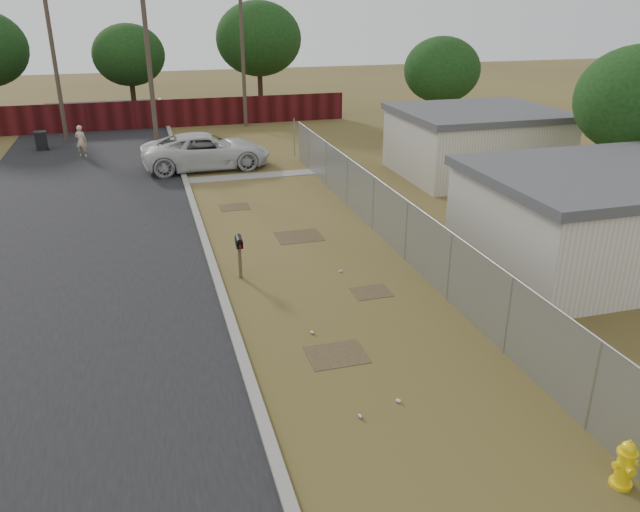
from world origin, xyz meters
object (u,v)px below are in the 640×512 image
object	(u,v)px
pickup_truck	(206,151)
pedestrian	(81,141)
fire_hydrant	(625,465)
mailbox	(239,245)
trash_bin	(41,140)

from	to	relation	value
pickup_truck	pedestrian	world-z (taller)	pickup_truck
fire_hydrant	pedestrian	xyz separation A→B (m)	(-10.56, 28.41, 0.40)
mailbox	pedestrian	xyz separation A→B (m)	(-5.58, 17.87, -0.21)
pedestrian	fire_hydrant	bearing A→B (deg)	133.15
pickup_truck	trash_bin	distance (m)	10.74
pickup_truck	trash_bin	world-z (taller)	pickup_truck
fire_hydrant	pedestrian	size ratio (longest dim) A/B	0.57
fire_hydrant	trash_bin	size ratio (longest dim) A/B	0.93
trash_bin	pedestrian	bearing A→B (deg)	-46.00
fire_hydrant	pickup_truck	xyz separation A→B (m)	(-4.43, 24.15, 0.42)
mailbox	pedestrian	bearing A→B (deg)	107.36
mailbox	fire_hydrant	bearing A→B (deg)	-64.75
mailbox	trash_bin	world-z (taller)	mailbox
fire_hydrant	pedestrian	world-z (taller)	pedestrian
fire_hydrant	mailbox	world-z (taller)	mailbox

